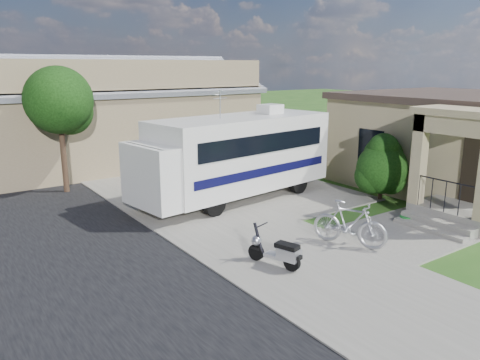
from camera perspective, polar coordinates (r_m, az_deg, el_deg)
ground at (r=12.56m, az=8.52°, el=-7.70°), size 120.00×120.00×0.00m
sidewalk_slab at (r=20.26m, az=-13.46°, el=0.47°), size 4.00×80.00×0.06m
driveway_slab at (r=16.74m, az=1.68°, el=-1.96°), size 7.00×6.00×0.05m
walk_slab at (r=14.13m, az=20.30°, el=-5.86°), size 4.00×3.00×0.05m
house at (r=19.86m, az=24.79°, el=4.45°), size 9.47×7.80×3.54m
warehouse at (r=23.95m, az=-15.06°, el=7.15°), size 12.50×8.40×5.04m
street_tree_a at (r=18.06m, az=-20.94°, el=8.71°), size 2.44×2.40×4.58m
street_tree_b at (r=27.84m, az=-26.23°, el=9.99°), size 2.44×2.40×4.73m
motorhome at (r=16.04m, az=-0.57°, el=3.20°), size 7.60×3.26×3.77m
shrub at (r=16.80m, az=16.90°, el=1.64°), size 1.92×1.83×2.35m
scooter at (r=10.86m, az=4.59°, el=-8.68°), size 0.69×1.39×0.93m
bicycle at (r=12.32m, az=13.20°, el=-5.46°), size 1.29×2.00×1.17m
garden_hose at (r=14.87m, az=19.57°, el=-4.60°), size 0.37×0.37×0.16m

